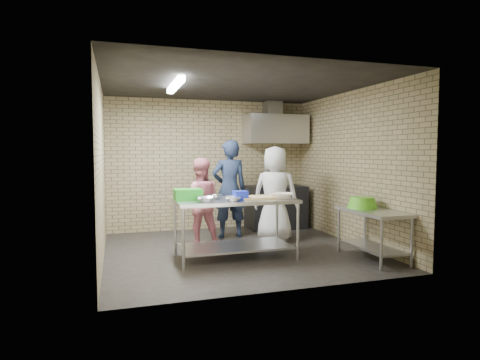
{
  "coord_description": "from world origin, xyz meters",
  "views": [
    {
      "loc": [
        -1.89,
        -6.21,
        1.62
      ],
      "look_at": [
        0.1,
        0.2,
        1.15
      ],
      "focal_mm": 29.91,
      "sensor_mm": 36.0,
      "label": 1
    }
  ],
  "objects_px": {
    "side_counter": "(372,234)",
    "green_crate": "(188,194)",
    "green_basin": "(362,202)",
    "stove": "(276,207)",
    "prep_table": "(235,229)",
    "woman_white": "(275,194)",
    "bottle_green": "(291,134)",
    "man_navy": "(229,189)",
    "woman_pink": "(200,202)",
    "blue_tub": "(240,195)",
    "bottle_red": "(274,133)"
  },
  "relations": [
    {
      "from": "side_counter",
      "to": "green_crate",
      "type": "distance_m",
      "value": 2.86
    },
    {
      "from": "green_basin",
      "to": "stove",
      "type": "bearing_deg",
      "value": 99.76
    },
    {
      "from": "prep_table",
      "to": "woman_white",
      "type": "height_order",
      "value": "woman_white"
    },
    {
      "from": "bottle_green",
      "to": "side_counter",
      "type": "bearing_deg",
      "value": -90.0
    },
    {
      "from": "green_crate",
      "to": "green_basin",
      "type": "bearing_deg",
      "value": -11.53
    },
    {
      "from": "man_navy",
      "to": "woman_pink",
      "type": "distance_m",
      "value": 0.83
    },
    {
      "from": "prep_table",
      "to": "stove",
      "type": "distance_m",
      "value": 2.58
    },
    {
      "from": "green_crate",
      "to": "blue_tub",
      "type": "xyz_separation_m",
      "value": [
        0.75,
        -0.22,
        -0.02
      ]
    },
    {
      "from": "side_counter",
      "to": "man_navy",
      "type": "height_order",
      "value": "man_navy"
    },
    {
      "from": "blue_tub",
      "to": "green_basin",
      "type": "height_order",
      "value": "blue_tub"
    },
    {
      "from": "prep_table",
      "to": "green_crate",
      "type": "height_order",
      "value": "green_crate"
    },
    {
      "from": "green_crate",
      "to": "green_basin",
      "type": "height_order",
      "value": "green_crate"
    },
    {
      "from": "man_navy",
      "to": "woman_white",
      "type": "distance_m",
      "value": 0.9
    },
    {
      "from": "bottle_green",
      "to": "woman_pink",
      "type": "height_order",
      "value": "bottle_green"
    },
    {
      "from": "side_counter",
      "to": "bottle_red",
      "type": "xyz_separation_m",
      "value": [
        -0.4,
        2.99,
        1.65
      ]
    },
    {
      "from": "side_counter",
      "to": "man_navy",
      "type": "relative_size",
      "value": 0.65
    },
    {
      "from": "stove",
      "to": "bottle_green",
      "type": "distance_m",
      "value": 1.65
    },
    {
      "from": "green_crate",
      "to": "bottle_green",
      "type": "bearing_deg",
      "value": 39.43
    },
    {
      "from": "side_counter",
      "to": "woman_white",
      "type": "distance_m",
      "value": 1.91
    },
    {
      "from": "stove",
      "to": "prep_table",
      "type": "bearing_deg",
      "value": -126.25
    },
    {
      "from": "bottle_red",
      "to": "green_crate",
      "type": "bearing_deg",
      "value": -135.96
    },
    {
      "from": "woman_white",
      "to": "prep_table",
      "type": "bearing_deg",
      "value": 79.11
    },
    {
      "from": "side_counter",
      "to": "bottle_red",
      "type": "relative_size",
      "value": 6.67
    },
    {
      "from": "green_basin",
      "to": "green_crate",
      "type": "bearing_deg",
      "value": 168.47
    },
    {
      "from": "side_counter",
      "to": "woman_white",
      "type": "height_order",
      "value": "woman_white"
    },
    {
      "from": "prep_table",
      "to": "woman_white",
      "type": "relative_size",
      "value": 1.05
    },
    {
      "from": "man_navy",
      "to": "green_crate",
      "type": "bearing_deg",
      "value": 53.46
    },
    {
      "from": "green_basin",
      "to": "bottle_red",
      "type": "relative_size",
      "value": 2.56
    },
    {
      "from": "woman_white",
      "to": "green_basin",
      "type": "bearing_deg",
      "value": 161.76
    },
    {
      "from": "prep_table",
      "to": "blue_tub",
      "type": "distance_m",
      "value": 0.53
    },
    {
      "from": "green_crate",
      "to": "man_navy",
      "type": "xyz_separation_m",
      "value": [
        1.02,
        1.35,
        -0.07
      ]
    },
    {
      "from": "green_basin",
      "to": "woman_white",
      "type": "relative_size",
      "value": 0.27
    },
    {
      "from": "prep_table",
      "to": "side_counter",
      "type": "height_order",
      "value": "prep_table"
    },
    {
      "from": "side_counter",
      "to": "blue_tub",
      "type": "bearing_deg",
      "value": 163.46
    },
    {
      "from": "blue_tub",
      "to": "woman_pink",
      "type": "relative_size",
      "value": 0.13
    },
    {
      "from": "woman_white",
      "to": "stove",
      "type": "bearing_deg",
      "value": -75.5
    },
    {
      "from": "stove",
      "to": "man_navy",
      "type": "height_order",
      "value": "man_navy"
    },
    {
      "from": "blue_tub",
      "to": "bottle_red",
      "type": "bearing_deg",
      "value": 57.79
    },
    {
      "from": "side_counter",
      "to": "man_navy",
      "type": "xyz_separation_m",
      "value": [
        -1.65,
        2.14,
        0.55
      ]
    },
    {
      "from": "blue_tub",
      "to": "bottle_green",
      "type": "xyz_separation_m",
      "value": [
        1.92,
        2.42,
        1.04
      ]
    },
    {
      "from": "green_basin",
      "to": "woman_white",
      "type": "height_order",
      "value": "woman_white"
    },
    {
      "from": "green_crate",
      "to": "woman_white",
      "type": "distance_m",
      "value": 1.92
    },
    {
      "from": "prep_table",
      "to": "green_crate",
      "type": "xyz_separation_m",
      "value": [
        -0.7,
        0.12,
        0.53
      ]
    },
    {
      "from": "blue_tub",
      "to": "man_navy",
      "type": "height_order",
      "value": "man_navy"
    },
    {
      "from": "stove",
      "to": "woman_pink",
      "type": "distance_m",
      "value": 2.18
    },
    {
      "from": "side_counter",
      "to": "woman_pink",
      "type": "height_order",
      "value": "woman_pink"
    },
    {
      "from": "stove",
      "to": "green_basin",
      "type": "bearing_deg",
      "value": -80.24
    },
    {
      "from": "blue_tub",
      "to": "woman_white",
      "type": "distance_m",
      "value": 1.42
    },
    {
      "from": "stove",
      "to": "bottle_red",
      "type": "height_order",
      "value": "bottle_red"
    },
    {
      "from": "prep_table",
      "to": "woman_pink",
      "type": "bearing_deg",
      "value": 108.91
    }
  ]
}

